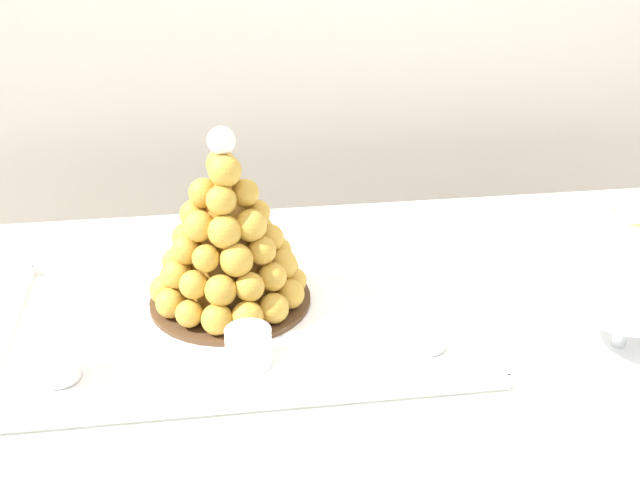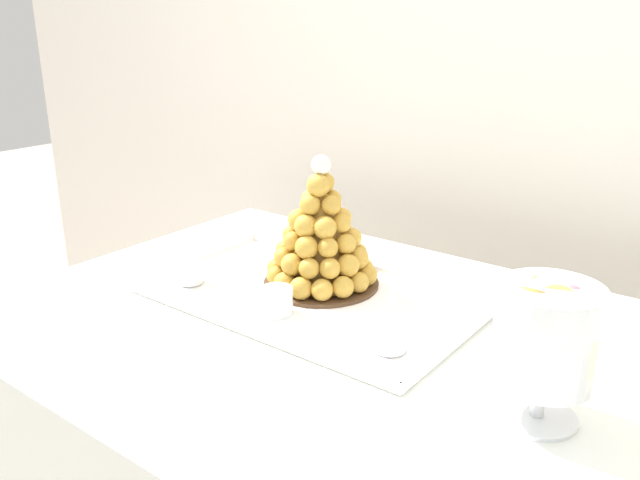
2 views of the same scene
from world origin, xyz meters
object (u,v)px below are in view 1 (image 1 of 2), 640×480
croquembouche (227,241)px  dessert_cup_mid_left (249,348)px  dessert_cup_left (58,364)px  serving_tray (245,325)px  macaron_goblet (634,265)px  wine_glass (203,228)px  dessert_cup_centre (426,333)px

croquembouche → dessert_cup_mid_left: (0.02, -0.17, -0.08)m
dessert_cup_left → dessert_cup_mid_left: (0.25, -0.00, 0.00)m
serving_tray → macaron_goblet: macaron_goblet is taller
dessert_cup_left → macaron_goblet: size_ratio=0.25×
serving_tray → croquembouche: croquembouche is taller
dessert_cup_mid_left → wine_glass: bearing=105.1°
wine_glass → macaron_goblet: bearing=-21.3°
dessert_cup_left → wine_glass: size_ratio=0.34×
dessert_cup_left → macaron_goblet: (0.78, -0.03, 0.11)m
dessert_cup_left → dessert_cup_centre: same height
serving_tray → macaron_goblet: size_ratio=3.11×
wine_glass → serving_tray: bearing=-61.9°
croquembouche → wine_glass: (-0.04, 0.04, 0.01)m
dessert_cup_left → croquembouche: bearing=34.9°
serving_tray → macaron_goblet: 0.56m
macaron_goblet → wine_glass: (-0.58, 0.23, -0.01)m
serving_tray → dessert_cup_left: bearing=-158.6°
serving_tray → dessert_cup_centre: (0.25, -0.09, 0.02)m
dessert_cup_mid_left → croquembouche: bearing=96.5°
macaron_goblet → serving_tray: bearing=166.5°
croquembouche → wine_glass: croquembouche is taller
croquembouche → dessert_cup_left: size_ratio=5.11×
dessert_cup_left → wine_glass: 0.30m
croquembouche → wine_glass: 0.05m
macaron_goblet → dessert_cup_mid_left: bearing=177.3°
macaron_goblet → wine_glass: 0.62m
dessert_cup_mid_left → macaron_goblet: 0.54m
dessert_cup_mid_left → serving_tray: bearing=90.8°
wine_glass → dessert_cup_centre: bearing=-32.0°
croquembouche → wine_glass: size_ratio=1.76×
croquembouche → macaron_goblet: 0.58m
serving_tray → dessert_cup_mid_left: dessert_cup_mid_left is taller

